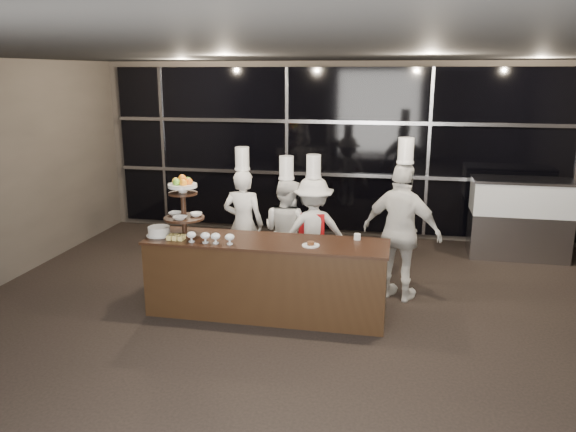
% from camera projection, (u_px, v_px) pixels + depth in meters
% --- Properties ---
extents(room, '(10.00, 10.00, 10.00)m').
position_uv_depth(room, '(309.00, 229.00, 4.88)').
color(room, black).
rests_on(room, ground).
extents(window_wall, '(8.60, 0.10, 2.80)m').
position_uv_depth(window_wall, '(356.00, 151.00, 9.56)').
color(window_wall, black).
rests_on(window_wall, ground).
extents(buffet_counter, '(2.84, 0.74, 0.92)m').
position_uv_depth(buffet_counter, '(266.00, 277.00, 6.64)').
color(buffet_counter, black).
rests_on(buffet_counter, ground).
extents(display_stand, '(0.48, 0.48, 0.74)m').
position_uv_depth(display_stand, '(183.00, 202.00, 6.61)').
color(display_stand, black).
rests_on(display_stand, buffet_counter).
extents(compotes, '(0.57, 0.11, 0.12)m').
position_uv_depth(compotes, '(210.00, 236.00, 6.41)').
color(compotes, silver).
rests_on(compotes, buffet_counter).
extents(layer_cake, '(0.30, 0.30, 0.11)m').
position_uv_depth(layer_cake, '(159.00, 231.00, 6.71)').
color(layer_cake, white).
rests_on(layer_cake, buffet_counter).
extents(pastry_squares, '(0.20, 0.13, 0.05)m').
position_uv_depth(pastry_squares, '(176.00, 237.00, 6.56)').
color(pastry_squares, '#E7D171').
rests_on(pastry_squares, buffet_counter).
extents(small_plate, '(0.20, 0.20, 0.05)m').
position_uv_depth(small_plate, '(311.00, 245.00, 6.32)').
color(small_plate, white).
rests_on(small_plate, buffet_counter).
extents(chef_cup, '(0.08, 0.08, 0.07)m').
position_uv_depth(chef_cup, '(357.00, 237.00, 6.55)').
color(chef_cup, white).
rests_on(chef_cup, buffet_counter).
extents(display_case, '(1.48, 0.65, 1.24)m').
position_uv_depth(display_case, '(520.00, 214.00, 8.66)').
color(display_case, '#A5A5AA').
rests_on(display_case, ground).
extents(chef_a, '(0.57, 0.37, 1.85)m').
position_uv_depth(chef_a, '(243.00, 222.00, 7.75)').
color(chef_a, white).
rests_on(chef_a, ground).
extents(chef_b, '(0.88, 0.80, 1.75)m').
position_uv_depth(chef_b, '(286.00, 230.00, 7.60)').
color(chef_b, white).
rests_on(chef_b, ground).
extents(chef_c, '(1.08, 0.83, 1.78)m').
position_uv_depth(chef_c, '(313.00, 231.00, 7.53)').
color(chef_c, silver).
rests_on(chef_c, ground).
extents(chef_d, '(1.12, 0.79, 2.06)m').
position_uv_depth(chef_d, '(402.00, 231.00, 6.99)').
color(chef_d, silver).
rests_on(chef_d, ground).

